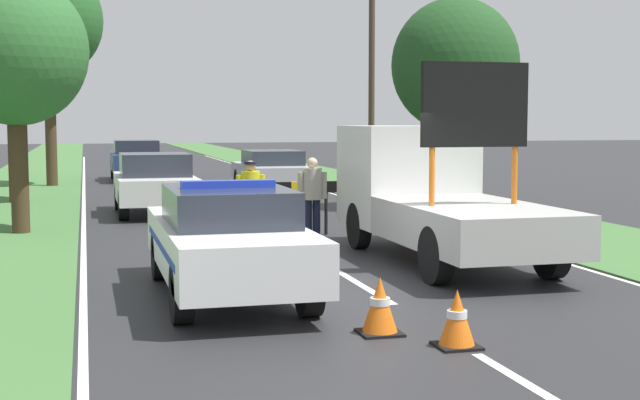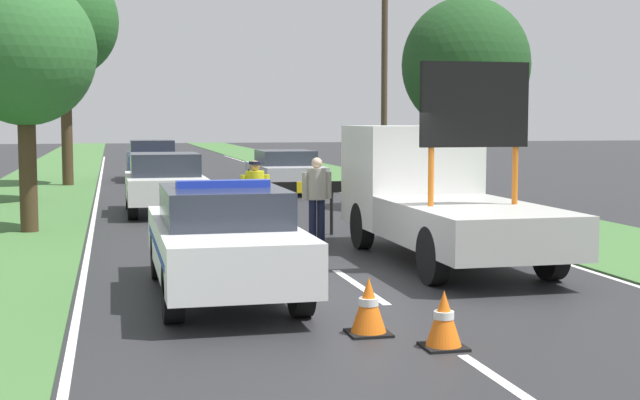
% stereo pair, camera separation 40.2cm
% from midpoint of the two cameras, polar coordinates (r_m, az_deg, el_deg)
% --- Properties ---
extents(ground_plane, '(160.00, 160.00, 0.00)m').
position_cam_midpoint_polar(ground_plane, '(12.96, 1.78, -5.49)').
color(ground_plane, '#28282B').
extents(lane_markings, '(7.90, 64.19, 0.01)m').
position_cam_midpoint_polar(lane_markings, '(27.04, -7.01, 0.05)').
color(lane_markings, silver).
rests_on(lane_markings, ground).
extents(grass_verge_left, '(3.81, 120.00, 0.03)m').
position_cam_midpoint_polar(grass_verge_left, '(32.37, -18.77, 0.67)').
color(grass_verge_left, '#427038').
rests_on(grass_verge_left, ground).
extents(grass_verge_right, '(3.81, 120.00, 0.03)m').
position_cam_midpoint_polar(grass_verge_right, '(33.67, 1.70, 1.11)').
color(grass_verge_right, '#427038').
rests_on(grass_verge_right, ground).
extents(police_car, '(1.79, 4.95, 1.59)m').
position_cam_midpoint_polar(police_car, '(12.15, -6.92, -2.49)').
color(police_car, white).
rests_on(police_car, ground).
extents(work_truck, '(2.10, 5.99, 3.28)m').
position_cam_midpoint_polar(work_truck, '(15.68, 6.34, 0.48)').
color(work_truck, white).
rests_on(work_truck, ground).
extents(road_barrier, '(3.21, 0.08, 1.12)m').
position_cam_midpoint_polar(road_barrier, '(18.25, -4.14, 0.55)').
color(road_barrier, black).
rests_on(road_barrier, ground).
extents(police_officer, '(0.57, 0.37, 1.60)m').
position_cam_midpoint_polar(police_officer, '(17.47, -5.12, 0.41)').
color(police_officer, '#191E38').
rests_on(police_officer, ground).
extents(pedestrian_civilian, '(0.59, 0.38, 1.65)m').
position_cam_midpoint_polar(pedestrian_civilian, '(17.57, -1.15, 0.51)').
color(pedestrian_civilian, '#191E38').
rests_on(pedestrian_civilian, ground).
extents(traffic_cone_near_police, '(0.47, 0.47, 0.65)m').
position_cam_midpoint_polar(traffic_cone_near_police, '(10.03, 2.70, -6.78)').
color(traffic_cone_near_police, black).
rests_on(traffic_cone_near_police, ground).
extents(traffic_cone_centre_front, '(0.43, 0.43, 0.59)m').
position_cam_midpoint_polar(traffic_cone_centre_front, '(18.52, 4.92, -1.38)').
color(traffic_cone_centre_front, black).
rests_on(traffic_cone_centre_front, ground).
extents(traffic_cone_near_truck, '(0.45, 0.45, 0.62)m').
position_cam_midpoint_polar(traffic_cone_near_truck, '(9.54, 7.56, -7.54)').
color(traffic_cone_near_truck, black).
rests_on(traffic_cone_near_truck, ground).
extents(queued_car_van_white, '(1.92, 4.16, 1.55)m').
position_cam_midpoint_polar(queued_car_van_white, '(23.01, -11.02, 1.09)').
color(queued_car_van_white, silver).
rests_on(queued_car_van_white, ground).
extents(queued_car_sedan_silver, '(1.95, 4.63, 1.39)m').
position_cam_midpoint_polar(queued_car_sedan_silver, '(29.37, -3.49, 1.93)').
color(queued_car_sedan_silver, '#B2B2B7').
rests_on(queued_car_sedan_silver, ground).
extents(queued_car_hatch_blue, '(1.90, 4.28, 1.59)m').
position_cam_midpoint_polar(queued_car_hatch_blue, '(36.02, -12.00, 2.57)').
color(queued_car_hatch_blue, navy).
rests_on(queued_car_hatch_blue, ground).
extents(roadside_tree_near_left, '(2.96, 2.96, 5.37)m').
position_cam_midpoint_polar(roadside_tree_near_left, '(19.70, -19.46, 8.93)').
color(roadside_tree_near_left, '#42301E').
rests_on(roadside_tree_near_left, ground).
extents(roadside_tree_near_right, '(3.39, 3.39, 5.62)m').
position_cam_midpoint_polar(roadside_tree_near_right, '(24.14, 8.17, 8.49)').
color(roadside_tree_near_right, '#42301E').
rests_on(roadside_tree_near_right, ground).
extents(roadside_tree_mid_left, '(3.59, 3.59, 6.14)m').
position_cam_midpoint_polar(roadside_tree_mid_left, '(27.05, -19.52, 8.76)').
color(roadside_tree_mid_left, '#42301E').
rests_on(roadside_tree_mid_left, ground).
extents(roadside_tree_mid_right, '(3.84, 3.84, 7.93)m').
position_cam_midpoint_polar(roadside_tree_mid_right, '(33.62, -17.36, 10.86)').
color(roadside_tree_mid_right, '#42301E').
rests_on(roadside_tree_mid_right, ground).
extents(utility_pole, '(1.20, 0.20, 7.91)m').
position_cam_midpoint_polar(utility_pole, '(28.86, 2.92, 8.49)').
color(utility_pole, '#473828').
rests_on(utility_pole, ground).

